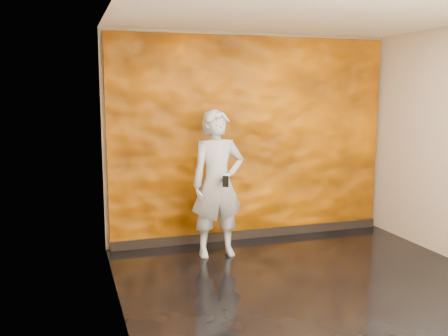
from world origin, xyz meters
TOP-DOWN VIEW (x-y plane):
  - room at (0.00, 0.00)m, footprint 4.02×4.02m
  - feature_wall at (0.00, 1.96)m, footprint 3.90×0.06m
  - baseboard at (0.00, 1.92)m, footprint 3.90×0.04m
  - man at (-0.68, 1.37)m, footprint 0.66×0.44m
  - phone at (-0.66, 1.10)m, footprint 0.07×0.04m

SIDE VIEW (x-z plane):
  - baseboard at x=0.00m, z-range 0.00..0.12m
  - man at x=-0.68m, z-range 0.00..1.81m
  - phone at x=-0.66m, z-range 0.91..1.05m
  - feature_wall at x=0.00m, z-range 0.00..2.75m
  - room at x=0.00m, z-range -0.01..2.81m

